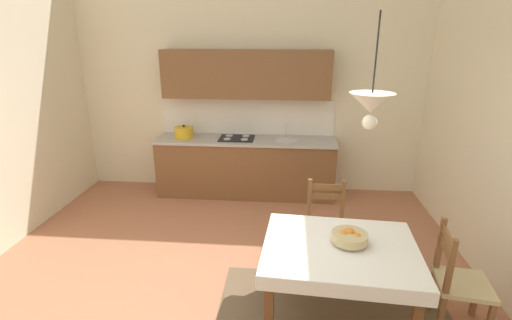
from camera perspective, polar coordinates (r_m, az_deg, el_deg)
ground_plane at (r=3.77m, az=-5.98°, el=-22.21°), size 5.87×6.55×0.10m
wall_back at (r=5.87m, az=-0.99°, el=14.41°), size 5.87×0.12×3.96m
kitchen_cabinetry at (r=5.75m, az=-1.60°, el=2.92°), size 2.73×0.63×2.20m
dining_table at (r=3.31m, az=12.55°, el=-14.54°), size 1.33×1.09×0.75m
dining_chair_kitchen_side at (r=4.16m, az=10.57°, el=-9.94°), size 0.42×0.42×0.93m
dining_chair_window_side at (r=3.70m, az=28.39°, el=-16.01°), size 0.48×0.48×0.93m
fruit_bowl at (r=3.26m, az=14.03°, el=-11.29°), size 0.30×0.30×0.12m
pendant_lamp at (r=2.79m, az=17.14°, el=8.10°), size 0.32×0.32×0.80m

